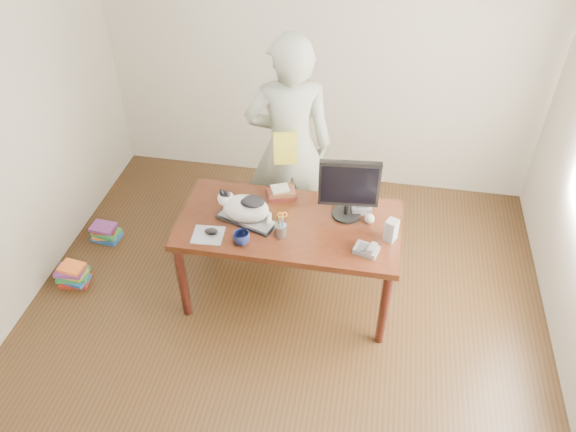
% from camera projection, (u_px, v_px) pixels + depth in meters
% --- Properties ---
extents(room, '(4.50, 4.50, 4.50)m').
position_uv_depth(room, '(271.00, 210.00, 3.21)').
color(room, black).
rests_on(room, ground).
extents(desk, '(1.60, 0.80, 0.75)m').
position_uv_depth(desk, '(291.00, 230.00, 4.20)').
color(desk, black).
rests_on(desk, ground).
extents(keyboard, '(0.47, 0.30, 0.03)m').
position_uv_depth(keyboard, '(247.00, 220.00, 4.05)').
color(keyboard, black).
rests_on(keyboard, desk).
extents(cat, '(0.43, 0.30, 0.24)m').
position_uv_depth(cat, '(244.00, 207.00, 3.98)').
color(cat, white).
rests_on(cat, keyboard).
extents(monitor, '(0.43, 0.23, 0.48)m').
position_uv_depth(monitor, '(349.00, 187.00, 3.92)').
color(monitor, black).
rests_on(monitor, desk).
extents(pen_cup, '(0.11, 0.11, 0.21)m').
position_uv_depth(pen_cup, '(281.00, 229.00, 3.90)').
color(pen_cup, gray).
rests_on(pen_cup, desk).
extents(mousepad, '(0.23, 0.21, 0.00)m').
position_uv_depth(mousepad, '(208.00, 235.00, 3.94)').
color(mousepad, '#A3A7AE').
rests_on(mousepad, desk).
extents(mouse, '(0.10, 0.07, 0.04)m').
position_uv_depth(mouse, '(211.00, 231.00, 3.93)').
color(mouse, black).
rests_on(mouse, mousepad).
extents(coffee_mug, '(0.16, 0.16, 0.09)m').
position_uv_depth(coffee_mug, '(242.00, 238.00, 3.85)').
color(coffee_mug, black).
rests_on(coffee_mug, desk).
extents(phone, '(0.18, 0.15, 0.07)m').
position_uv_depth(phone, '(367.00, 249.00, 3.79)').
color(phone, slate).
rests_on(phone, desk).
extents(speaker, '(0.10, 0.11, 0.17)m').
position_uv_depth(speaker, '(391.00, 230.00, 3.85)').
color(speaker, '#A9A9AC').
rests_on(speaker, desk).
extents(baseball, '(0.07, 0.07, 0.07)m').
position_uv_depth(baseball, '(370.00, 219.00, 4.02)').
color(baseball, beige).
rests_on(baseball, desk).
extents(book_stack, '(0.25, 0.21, 0.08)m').
position_uv_depth(book_stack, '(282.00, 192.00, 4.26)').
color(book_stack, '#431311').
rests_on(book_stack, desk).
extents(calculator, '(0.17, 0.21, 0.06)m').
position_uv_depth(calculator, '(361.00, 204.00, 4.16)').
color(calculator, slate).
rests_on(calculator, desk).
extents(person, '(0.78, 0.61, 1.89)m').
position_uv_depth(person, '(289.00, 148.00, 4.44)').
color(person, beige).
rests_on(person, ground).
extents(held_book, '(0.20, 0.15, 0.25)m').
position_uv_depth(held_book, '(285.00, 148.00, 4.24)').
color(held_book, yellow).
rests_on(held_book, person).
extents(book_pile_a, '(0.27, 0.22, 0.18)m').
position_uv_depth(book_pile_a, '(73.00, 275.00, 4.56)').
color(book_pile_a, '#AC2018').
rests_on(book_pile_a, ground).
extents(book_pile_b, '(0.26, 0.20, 0.15)m').
position_uv_depth(book_pile_b, '(106.00, 232.00, 4.98)').
color(book_pile_b, '#1A4E9D').
rests_on(book_pile_b, ground).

